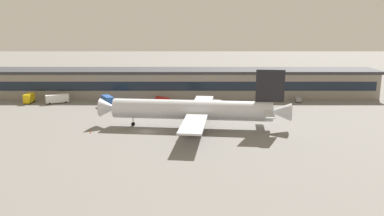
{
  "coord_description": "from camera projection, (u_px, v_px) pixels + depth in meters",
  "views": [
    {
      "loc": [
        12.83,
        -109.08,
        31.05
      ],
      "look_at": [
        12.77,
        8.7,
        5.0
      ],
      "focal_mm": 37.16,
      "sensor_mm": 36.0,
      "label": 1
    }
  ],
  "objects": [
    {
      "name": "catering_truck",
      "position": [
        108.0,
        101.0,
        144.43
      ],
      "size": [
        5.73,
        7.56,
        4.15
      ],
      "color": "#2651A5",
      "rests_on": "ground_plane"
    },
    {
      "name": "airliner",
      "position": [
        195.0,
        110.0,
        116.55
      ],
      "size": [
        56.61,
        48.3,
        17.47
      ],
      "color": "silver",
      "rests_on": "ground_plane"
    },
    {
      "name": "belt_loader",
      "position": [
        163.0,
        99.0,
        153.73
      ],
      "size": [
        6.0,
        5.88,
        1.95
      ],
      "color": "red",
      "rests_on": "ground_plane"
    },
    {
      "name": "ground_plane",
      "position": [
        147.0,
        132.0,
        113.21
      ],
      "size": [
        600.0,
        600.0,
        0.0
      ],
      "primitive_type": "plane",
      "color": "slate"
    },
    {
      "name": "follow_me_car",
      "position": [
        299.0,
        99.0,
        154.16
      ],
      "size": [
        2.77,
        4.7,
        1.85
      ],
      "color": "gray",
      "rests_on": "ground_plane"
    },
    {
      "name": "pushback_tractor",
      "position": [
        215.0,
        101.0,
        150.27
      ],
      "size": [
        5.12,
        5.32,
        1.75
      ],
      "color": "white",
      "rests_on": "ground_plane"
    },
    {
      "name": "stair_truck",
      "position": [
        29.0,
        98.0,
        152.23
      ],
      "size": [
        2.5,
        6.02,
        3.55
      ],
      "color": "yellow",
      "rests_on": "ground_plane"
    },
    {
      "name": "fuel_truck",
      "position": [
        58.0,
        98.0,
        151.86
      ],
      "size": [
        8.81,
        6.02,
        3.35
      ],
      "color": "white",
      "rests_on": "ground_plane"
    },
    {
      "name": "traffic_cone_0",
      "position": [
        91.0,
        132.0,
        111.82
      ],
      "size": [
        0.48,
        0.48,
        0.6
      ],
      "primitive_type": "cone",
      "color": "#F2590C",
      "rests_on": "ground_plane"
    },
    {
      "name": "terminal_building",
      "position": [
        162.0,
        83.0,
        165.65
      ],
      "size": [
        179.04,
        17.58,
        11.23
      ],
      "color": "gray",
      "rests_on": "ground_plane"
    }
  ]
}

